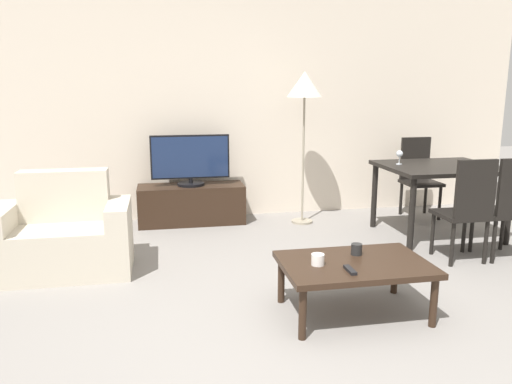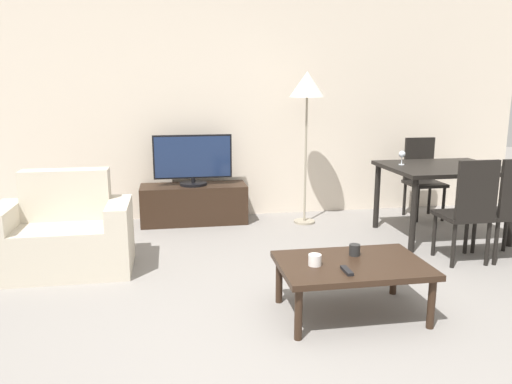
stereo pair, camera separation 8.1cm
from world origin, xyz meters
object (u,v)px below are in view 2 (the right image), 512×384
(dining_table, at_px, (443,174))
(remote_primary, at_px, (347,271))
(dining_chair_near_right, at_px, (511,206))
(cup_colored_far, at_px, (355,250))
(dining_chair_near, at_px, (469,208))
(tv, at_px, (193,160))
(dining_chair_far, at_px, (422,175))
(tv_stand, at_px, (194,204))
(armchair, at_px, (65,236))
(cup_white_near, at_px, (315,260))
(wine_glass_left, at_px, (402,155))
(floor_lamp, at_px, (307,90))
(coffee_table, at_px, (352,268))

(dining_table, distance_m, remote_primary, 2.42)
(dining_chair_near_right, distance_m, cup_colored_far, 1.81)
(dining_chair_near, bearing_deg, remote_primary, -146.68)
(tv, relative_size, dining_chair_far, 0.93)
(dining_chair_near, height_order, dining_chair_near_right, same)
(tv_stand, bearing_deg, armchair, -130.55)
(dining_table, xyz_separation_m, cup_white_near, (-1.82, -1.60, -0.24))
(armchair, height_order, remote_primary, armchair)
(armchair, bearing_deg, dining_chair_near_right, -6.37)
(remote_primary, height_order, wine_glass_left, wine_glass_left)
(cup_white_near, bearing_deg, wine_glass_left, 50.51)
(dining_table, distance_m, wine_glass_left, 0.46)
(dining_chair_near_right, bearing_deg, remote_primary, -152.79)
(tv, relative_size, floor_lamp, 0.52)
(dining_chair_far, bearing_deg, wine_glass_left, -131.88)
(remote_primary, relative_size, cup_colored_far, 1.89)
(dining_chair_near, xyz_separation_m, wine_glass_left, (-0.19, 0.93, 0.34))
(wine_glass_left, bearing_deg, dining_chair_near, -78.34)
(dining_chair_near, bearing_deg, cup_colored_far, -153.02)
(dining_chair_near_right, height_order, cup_white_near, dining_chair_near_right)
(floor_lamp, relative_size, cup_white_near, 19.52)
(armchair, xyz_separation_m, coffee_table, (2.09, -1.22, 0.03))
(armchair, relative_size, cup_white_near, 12.57)
(dining_chair_near_right, relative_size, wine_glass_left, 6.44)
(tv_stand, xyz_separation_m, wine_glass_left, (2.10, -0.84, 0.63))
(dining_table, bearing_deg, wine_glass_left, 161.37)
(dining_chair_near, height_order, dining_chair_far, same)
(dining_chair_far, bearing_deg, cup_colored_far, -126.92)
(dining_chair_far, bearing_deg, coffee_table, -126.38)
(dining_table, height_order, floor_lamp, floor_lamp)
(cup_white_near, xyz_separation_m, wine_glass_left, (1.42, 1.73, 0.43))
(dining_chair_far, height_order, cup_colored_far, dining_chair_far)
(armchair, distance_m, floor_lamp, 2.90)
(dining_chair_near, xyz_separation_m, dining_chair_near_right, (0.40, 0.00, 0.00))
(armchair, bearing_deg, floor_lamp, 24.96)
(tv_stand, xyz_separation_m, dining_chair_far, (2.70, -0.18, 0.29))
(armchair, relative_size, dining_chair_near, 1.16)
(armchair, height_order, wine_glass_left, wine_glass_left)
(dining_table, bearing_deg, dining_chair_near, -104.21)
(armchair, relative_size, dining_chair_far, 1.16)
(dining_chair_far, xyz_separation_m, floor_lamp, (-1.45, -0.05, 0.98))
(dining_chair_far, distance_m, wine_glass_left, 0.95)
(coffee_table, relative_size, cup_white_near, 11.45)
(tv_stand, bearing_deg, cup_colored_far, -67.42)
(cup_colored_far, bearing_deg, dining_table, 44.30)
(dining_table, bearing_deg, dining_chair_near_right, -75.79)
(armchair, bearing_deg, cup_colored_far, -26.68)
(coffee_table, bearing_deg, dining_chair_near, 30.26)
(tv, relative_size, dining_chair_near_right, 0.93)
(dining_chair_near_right, bearing_deg, dining_table, 104.21)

